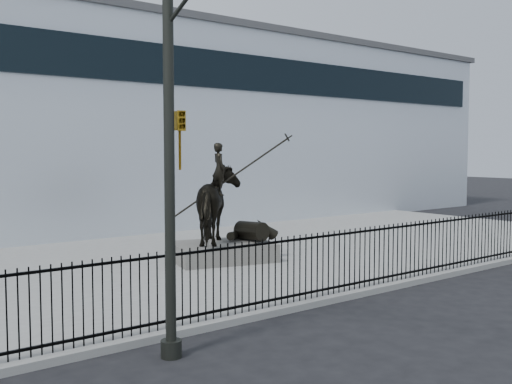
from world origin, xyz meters
TOP-DOWN VIEW (x-y plane):
  - ground at (0.00, 0.00)m, footprint 120.00×120.00m
  - plaza at (0.00, 7.00)m, footprint 30.00×12.00m
  - building at (0.00, 20.00)m, footprint 44.00×14.00m
  - picket_fence at (0.00, 1.25)m, footprint 22.10×0.10m
  - statue_plinth at (-1.63, 6.36)m, footprint 3.37×2.71m
  - equestrian_statue at (-1.57, 6.35)m, footprint 3.68×2.77m
  - traffic_signal_left at (-6.75, -0.62)m, footprint 1.52×4.84m

SIDE VIEW (x-z plane):
  - ground at x=0.00m, z-range 0.00..0.00m
  - plaza at x=0.00m, z-range 0.00..0.15m
  - statue_plinth at x=-1.63m, z-range 0.15..0.70m
  - picket_fence at x=0.00m, z-range 0.15..1.65m
  - equestrian_statue at x=-1.57m, z-range 0.26..3.47m
  - traffic_signal_left at x=-6.75m, z-range 0.53..7.53m
  - building at x=0.00m, z-range 0.00..9.00m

